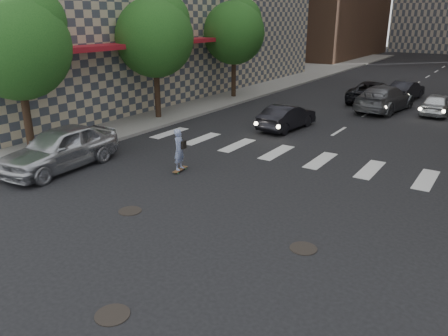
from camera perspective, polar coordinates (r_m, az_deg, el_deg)
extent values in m
plane|color=black|center=(11.54, -9.30, -10.00)|extent=(160.00, 160.00, 0.00)
cube|color=gray|center=(35.16, -4.89, 10.23)|extent=(13.00, 80.00, 0.15)
cube|color=black|center=(25.34, -13.21, 10.67)|extent=(0.30, 14.00, 4.00)
cube|color=maroon|center=(24.56, -12.25, 15.42)|extent=(1.60, 14.00, 0.25)
cylinder|color=#382619|center=(19.85, -24.29, 5.84)|extent=(0.32, 0.32, 2.80)
sphere|color=#1A4818|center=(19.46, -25.49, 14.14)|extent=(4.20, 4.20, 4.20)
sphere|color=#1A4818|center=(19.59, -24.02, 17.02)|extent=(2.80, 2.80, 2.80)
cylinder|color=#382619|center=(24.95, -8.71, 9.77)|extent=(0.32, 0.32, 2.80)
sphere|color=#1A4818|center=(24.64, -9.06, 16.43)|extent=(4.20, 4.20, 4.20)
sphere|color=#1A4818|center=(24.93, -7.84, 18.59)|extent=(2.80, 2.80, 2.80)
cylinder|color=#382619|center=(31.28, 1.27, 11.90)|extent=(0.32, 0.32, 2.80)
sphere|color=#1A4818|center=(31.04, 1.31, 17.21)|extent=(4.20, 4.20, 4.20)
sphere|color=#1A4818|center=(31.43, 2.26, 18.87)|extent=(2.80, 2.80, 2.80)
cylinder|color=black|center=(9.36, -14.37, -18.08)|extent=(0.70, 0.70, 0.02)
cylinder|color=black|center=(13.56, -12.17, -5.49)|extent=(0.70, 0.70, 0.02)
cylinder|color=black|center=(11.44, 10.33, -10.28)|extent=(0.70, 0.70, 0.02)
cube|color=brown|center=(16.63, -5.75, -0.17)|extent=(0.32, 0.85, 0.02)
cylinder|color=#34A95B|center=(16.45, -6.48, -0.61)|extent=(0.04, 0.06, 0.06)
cylinder|color=#34A95B|center=(16.38, -6.04, -0.68)|extent=(0.04, 0.06, 0.06)
cylinder|color=#34A95B|center=(16.92, -5.46, 0.01)|extent=(0.04, 0.06, 0.06)
cylinder|color=#34A95B|center=(16.85, -5.03, -0.06)|extent=(0.04, 0.06, 0.06)
imported|color=#7F8BB9|center=(16.39, -5.84, 2.43)|extent=(0.45, 0.62, 1.56)
cube|color=black|center=(16.29, -5.28, 3.05)|extent=(0.13, 0.27, 0.29)
imported|color=#B8BAC0|center=(17.78, -20.61, 2.47)|extent=(2.20, 4.92, 1.64)
imported|color=black|center=(22.91, 8.24, 6.62)|extent=(1.71, 3.96, 1.27)
imported|color=#5B5C63|center=(28.86, 20.25, 8.54)|extent=(2.89, 5.60, 1.55)
imported|color=black|center=(31.49, 18.90, 9.38)|extent=(2.46, 5.14, 1.41)
imported|color=silver|center=(29.00, 26.19, 7.53)|extent=(1.68, 3.83, 1.29)
imported|color=black|center=(33.49, 22.70, 9.36)|extent=(1.86, 4.04, 1.28)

